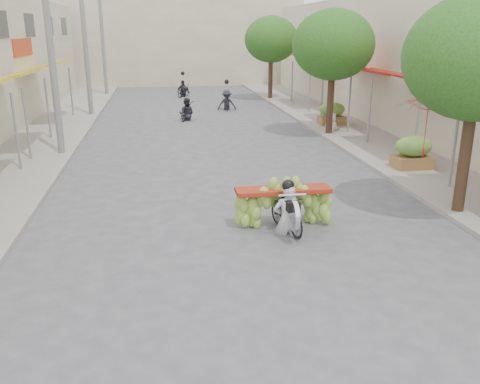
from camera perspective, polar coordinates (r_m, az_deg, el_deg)
name	(u,v)px	position (r m, az deg, el deg)	size (l,w,h in m)	color
ground	(284,319)	(8.36, 4.94, -14.05)	(120.00, 120.00, 0.00)	#55555A
sidewalk_left	(35,139)	(22.90, -22.04, 5.57)	(4.00, 60.00, 0.12)	gray
sidewalk_right	(355,129)	(23.98, 12.80, 6.92)	(4.00, 60.00, 0.12)	gray
shophouse_row_right	(477,63)	(25.06, 25.11, 12.97)	(9.77, 40.00, 6.00)	beige
far_building	(178,41)	(44.92, -6.97, 16.52)	(20.00, 6.00, 7.00)	#C2B79A
utility_pole_mid	(50,41)	(19.22, -20.58, 15.60)	(0.60, 0.24, 8.00)	slate
utility_pole_far	(85,37)	(28.11, -17.05, 16.29)	(0.60, 0.24, 8.00)	slate
utility_pole_back	(102,35)	(37.06, -15.21, 16.63)	(0.60, 0.24, 8.00)	slate
street_tree_near	(479,58)	(13.06, 25.21, 13.45)	(3.40, 3.40, 5.25)	#3A2719
street_tree_mid	(333,45)	(22.09, 10.44, 15.91)	(3.40, 3.40, 5.25)	#3A2719
street_tree_far	(271,40)	(33.66, 3.51, 16.71)	(3.40, 3.40, 5.25)	#3A2719
produce_crate_mid	(413,150)	(17.29, 18.87, 4.51)	(1.20, 0.88, 1.16)	brown
produce_crate_far	(332,112)	(24.51, 10.29, 8.86)	(1.20, 0.88, 1.16)	brown
banana_motorbike	(285,200)	(11.56, 5.11, -0.92)	(2.20, 1.80, 2.11)	black
market_umbrella	(431,96)	(16.18, 20.63, 10.05)	(2.46, 2.46, 1.87)	#AB161C
pedestrian	(332,112)	(23.11, 10.29, 8.79)	(0.88, 0.70, 1.55)	white
bg_motorbike_a	(186,105)	(26.10, -6.05, 9.65)	(1.11, 1.71, 1.95)	black
bg_motorbike_b	(227,95)	(29.38, -1.50, 10.84)	(1.09, 1.72, 1.95)	black
bg_motorbike_c	(183,85)	(35.40, -6.41, 11.90)	(1.20, 1.53, 1.95)	black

